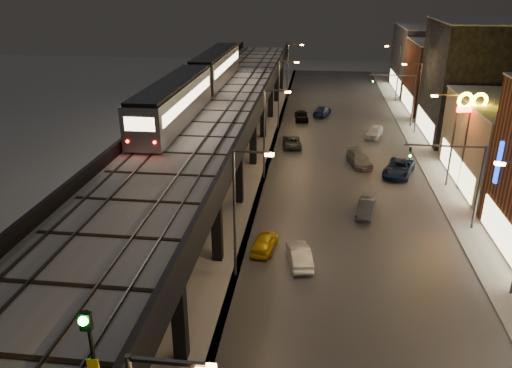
{
  "coord_description": "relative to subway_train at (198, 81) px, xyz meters",
  "views": [
    {
      "loc": [
        4.14,
        -15.38,
        18.62
      ],
      "look_at": [
        0.16,
        17.35,
        5.0
      ],
      "focal_mm": 35.0,
      "sensor_mm": 36.0,
      "label": 1
    }
  ],
  "objects": [
    {
      "name": "viaduct_trackbed",
      "position": [
        2.49,
        -5.16,
        -2.06
      ],
      "size": [
        8.4,
        100.0,
        0.32
      ],
      "color": "#B2B7C1",
      "rests_on": "elevated_viaduct"
    },
    {
      "name": "streetlight_right_2",
      "position": [
        25.23,
        -6.13,
        -3.21
      ],
      "size": [
        2.56,
        0.28,
        9.0
      ],
      "color": "#38383A",
      "rests_on": "ground"
    },
    {
      "name": "streetlight_left_2",
      "position": [
        8.07,
        -6.13,
        -3.21
      ],
      "size": [
        2.57,
        0.28,
        9.0
      ],
      "color": "#38383A",
      "rests_on": "ground"
    },
    {
      "name": "car_mid_silver",
      "position": [
        10.04,
        4.39,
        -7.82
      ],
      "size": [
        2.61,
        4.71,
        1.25
      ],
      "primitive_type": "imported",
      "rotation": [
        0.0,
        0.0,
        3.27
      ],
      "color": "#4C4F53",
      "rests_on": "ground"
    },
    {
      "name": "subway_train",
      "position": [
        0.0,
        0.0,
        0.0
      ],
      "size": [
        3.07,
        37.63,
        3.67
      ],
      "color": "gray",
      "rests_on": "viaduct_trackbed"
    },
    {
      "name": "under_viaduct_pavement",
      "position": [
        2.5,
        -2.13,
        -8.41
      ],
      "size": [
        11.0,
        120.0,
        0.06
      ],
      "primitive_type": "cube",
      "color": "#9FA1A8",
      "rests_on": "ground"
    },
    {
      "name": "car_onc_white",
      "position": [
        17.53,
        -1.17,
        -7.75
      ],
      "size": [
        2.93,
        5.05,
        1.38
      ],
      "primitive_type": "imported",
      "rotation": [
        0.0,
        0.0,
        0.22
      ],
      "color": "gray",
      "rests_on": "ground"
    },
    {
      "name": "car_onc_silver",
      "position": [
        17.26,
        -13.56,
        -7.81
      ],
      "size": [
        2.06,
        4.01,
        1.26
      ],
      "primitive_type": "imported",
      "rotation": [
        0.0,
        0.0,
        -0.2
      ],
      "color": "#3B3E46",
      "rests_on": "ground"
    },
    {
      "name": "elevated_viaduct",
      "position": [
        2.5,
        -5.28,
        -2.83
      ],
      "size": [
        9.0,
        100.0,
        6.3
      ],
      "color": "black",
      "rests_on": "ground"
    },
    {
      "name": "car_far_white",
      "position": [
        10.74,
        16.4,
        -7.69
      ],
      "size": [
        2.21,
        4.56,
        1.5
      ],
      "primitive_type": "imported",
      "rotation": [
        0.0,
        0.0,
        3.24
      ],
      "color": "black",
      "rests_on": "ground"
    },
    {
      "name": "streetlight_left_3",
      "position": [
        8.07,
        11.87,
        -3.21
      ],
      "size": [
        2.57,
        0.28,
        9.0
      ],
      "color": "#38383A",
      "rests_on": "ground"
    },
    {
      "name": "car_onc_dark",
      "position": [
        21.33,
        -3.73,
        -7.69
      ],
      "size": [
        4.14,
        5.97,
        1.51
      ],
      "primitive_type": "imported",
      "rotation": [
        0.0,
        0.0,
        -0.33
      ],
      "color": "#111F40",
      "rests_on": "ground"
    },
    {
      "name": "road_surface",
      "position": [
        16.0,
        -2.13,
        -8.41
      ],
      "size": [
        17.0,
        120.0,
        0.06
      ],
      "primitive_type": "cube",
      "color": "#46474D",
      "rests_on": "ground"
    },
    {
      "name": "car_taxi",
      "position": [
        9.39,
        -20.45,
        -7.82
      ],
      "size": [
        2.0,
        3.85,
        1.25
      ],
      "primitive_type": "imported",
      "rotation": [
        0.0,
        0.0,
        2.99
      ],
      "color": "yellow",
      "rests_on": "ground"
    },
    {
      "name": "streetlight_right_4",
      "position": [
        25.23,
        29.87,
        -3.21
      ],
      "size": [
        2.56,
        0.28,
        9.0
      ],
      "color": "#38383A",
      "rests_on": "ground"
    },
    {
      "name": "streetlight_right_3",
      "position": [
        25.23,
        11.87,
        -3.21
      ],
      "size": [
        2.56,
        0.28,
        9.0
      ],
      "color": "#38383A",
      "rests_on": "ground"
    },
    {
      "name": "sign_mcdonalds",
      "position": [
        26.5,
        -6.7,
        -0.98
      ],
      "size": [
        2.77,
        0.67,
        9.31
      ],
      "color": "#38383A",
      "rests_on": "ground"
    },
    {
      "name": "car_onc_red",
      "position": [
        20.12,
        9.32,
        -7.72
      ],
      "size": [
        2.85,
        4.58,
        1.45
      ],
      "primitive_type": "imported",
      "rotation": [
        0.0,
        0.0,
        -0.29
      ],
      "color": "white",
      "rests_on": "ground"
    },
    {
      "name": "viaduct_parapet_far",
      "position": [
        -1.85,
        -5.13,
        -1.59
      ],
      "size": [
        0.3,
        100.0,
        1.1
      ],
      "primitive_type": "cube",
      "color": "black",
      "rests_on": "elevated_viaduct"
    },
    {
      "name": "streetlight_left_4",
      "position": [
        8.07,
        29.87,
        -3.21
      ],
      "size": [
        2.57,
        0.28,
        9.0
      ],
      "color": "#38383A",
      "rests_on": "ground"
    },
    {
      "name": "sign_carwash",
      "position": [
        27.0,
        -15.47,
        -3.17
      ],
      "size": [
        1.46,
        0.35,
        7.55
      ],
      "color": "#38383A",
      "rests_on": "ground"
    },
    {
      "name": "building_f",
      "position": [
        32.49,
        38.87,
        -2.87
      ],
      "size": [
        12.2,
        16.2,
        11.16
      ],
      "color": "#3F3F46",
      "rests_on": "ground"
    },
    {
      "name": "building_e",
      "position": [
        32.49,
        24.87,
        -3.37
      ],
      "size": [
        12.2,
        12.2,
        10.16
      ],
      "color": "brown",
      "rests_on": "ground"
    },
    {
      "name": "streetlight_left_1",
      "position": [
        8.07,
        -24.13,
        -3.21
      ],
      "size": [
        2.57,
        0.28,
        9.0
      ],
      "color": "#38383A",
      "rests_on": "ground"
    },
    {
      "name": "car_near_white",
      "position": [
        11.98,
        -22.04,
        -7.77
      ],
      "size": [
        2.18,
        4.25,
        1.33
      ],
      "primitive_type": "imported",
      "rotation": [
        0.0,
        0.0,
        3.34
      ],
      "color": "silver",
      "rests_on": "ground"
    },
    {
      "name": "building_d",
      "position": [
        32.49,
        10.87,
        -1.37
      ],
      "size": [
        12.2,
        13.2,
        14.16
      ],
      "color": "black",
      "rests_on": "ground"
    },
    {
      "name": "car_mid_dark",
      "position": [
        13.6,
        19.29,
        -7.78
      ],
      "size": [
        2.9,
        4.9,
        1.33
      ],
      "primitive_type": "imported",
      "rotation": [
        0.0,
        0.0,
        2.9
      ],
      "color": "#0D1943",
      "rests_on": "ground"
    },
    {
      "name": "viaduct_parapet_streetside",
      "position": [
        6.85,
        -5.13,
        -1.59
      ],
      "size": [
        0.3,
        100.0,
        1.1
      ],
      "primitive_type": "cube",
      "color": "black",
      "rests_on": "elevated_viaduct"
    },
    {
      "name": "sidewalk_right",
      "position": [
        26.0,
        -2.13,
        -8.37
      ],
      "size": [
        4.0,
        120.0,
        0.14
      ],
      "primitive_type": "cube",
      "color": "#9FA1A8",
      "rests_on": "ground"
    },
    {
      "name": "traffic_light_rig_b",
      "position": [
        24.34,
        14.87,
        -3.94
      ],
      "size": [
        6.1,
        0.34,
        7.0
      ],
      "color": "#38383A",
      "rests_on": "ground"
    },
    {
      "name": "rail_signal",
      "position": [
        6.4,
        -41.5,
        0.48
      ],
      "size": [
        0.37,
        0.44,
        3.24
      ],
      "color": "black",
      "rests_on": "viaduct_trackbed"
    },
    {
      "name": "traffic_light_rig_a",
      "position": [
        24.34,
        -15.13,
        -3.94
      ],
      "size": [
        6.1,
        0.34,
        7.0
      ],
      "color": "#38383A",
      "rests_on": "ground"
    }
  ]
}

